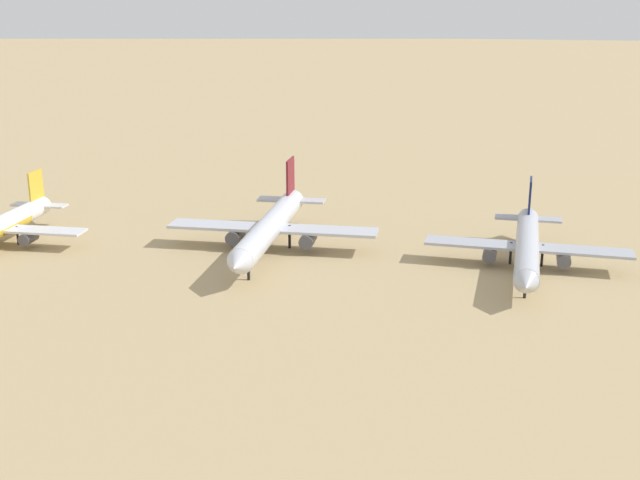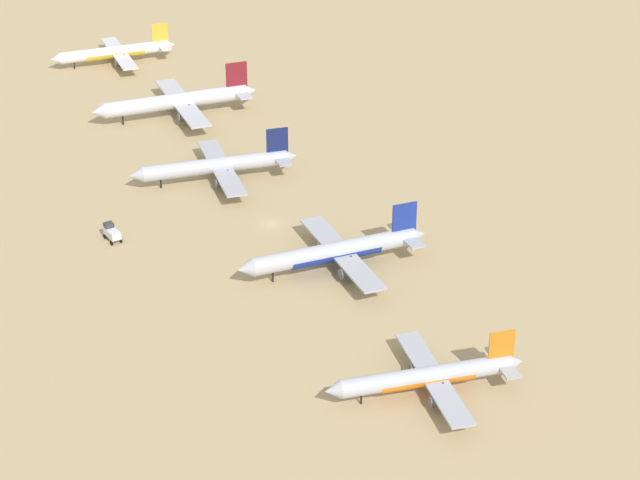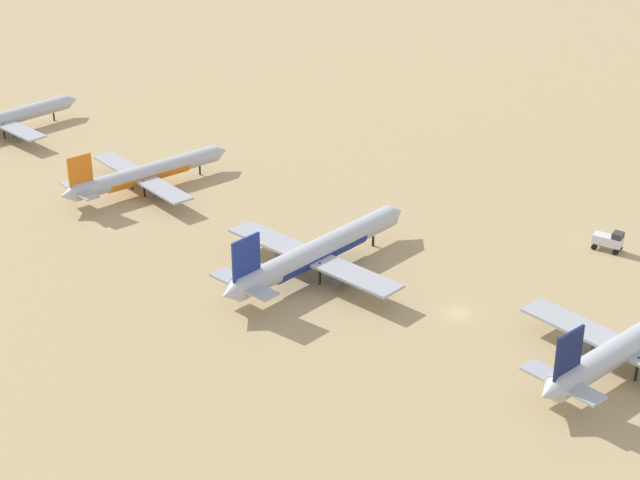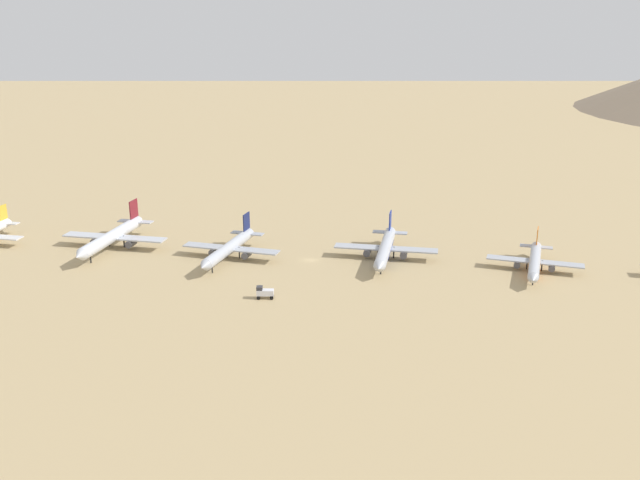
% 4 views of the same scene
% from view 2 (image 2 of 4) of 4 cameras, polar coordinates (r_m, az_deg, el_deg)
% --- Properties ---
extents(ground_plane, '(1800.00, 1800.00, 0.00)m').
position_cam_2_polar(ground_plane, '(286.73, -2.33, 0.77)').
color(ground_plane, tan).
extents(parked_jet_0, '(40.70, 33.11, 11.73)m').
position_cam_2_polar(parked_jet_0, '(395.15, -9.70, 8.80)').
color(parked_jet_0, white).
rests_on(parked_jet_0, ground).
extents(parked_jet_1, '(48.98, 39.84, 14.12)m').
position_cam_2_polar(parked_jet_1, '(349.22, -6.76, 6.58)').
color(parked_jet_1, silver).
rests_on(parked_jet_1, ground).
extents(parked_jet_2, '(43.74, 35.41, 12.65)m').
position_cam_2_polar(parked_jet_2, '(307.64, -4.91, 3.54)').
color(parked_jet_2, '#B2B7C1').
rests_on(parked_jet_2, ground).
extents(parked_jet_3, '(45.32, 36.91, 13.06)m').
position_cam_2_polar(parked_jet_3, '(265.10, 0.77, -0.55)').
color(parked_jet_3, '#B2B7C1').
rests_on(parked_jet_3, ground).
extents(parked_jet_4, '(39.16, 31.77, 11.30)m').
position_cam_2_polar(parked_jet_4, '(225.49, 5.17, -6.48)').
color(parked_jet_4, '#B2B7C1').
rests_on(parked_jet_4, ground).
extents(service_truck, '(3.96, 5.64, 3.90)m').
position_cam_2_polar(service_truck, '(282.36, -9.88, 0.37)').
color(service_truck, silver).
rests_on(service_truck, ground).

